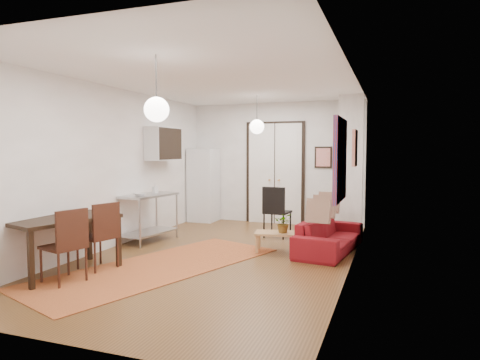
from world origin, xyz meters
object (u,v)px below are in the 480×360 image
(sofa, at_px, (329,235))
(kitchen_counter, at_px, (149,211))
(dining_table, at_px, (63,224))
(dining_chair_far, at_px, (68,238))
(black_side_chair, at_px, (279,207))
(coffee_table, at_px, (278,235))
(dining_chair_near, at_px, (102,229))
(fridge, at_px, (204,185))

(sofa, distance_m, kitchen_counter, 3.44)
(dining_table, xyz_separation_m, dining_chair_far, (0.31, -0.25, -0.14))
(dining_chair_far, height_order, black_side_chair, black_side_chair)
(kitchen_counter, relative_size, black_side_chair, 1.22)
(coffee_table, distance_m, kitchen_counter, 2.60)
(kitchen_counter, height_order, dining_chair_far, dining_chair_far)
(dining_table, bearing_deg, kitchen_counter, 90.00)
(kitchen_counter, relative_size, dining_chair_near, 1.27)
(sofa, bearing_deg, dining_table, 135.39)
(kitchen_counter, bearing_deg, black_side_chair, 39.36)
(dining_chair_far, bearing_deg, dining_table, -112.62)
(coffee_table, distance_m, dining_chair_near, 2.91)
(coffee_table, xyz_separation_m, dining_chair_far, (-2.27, -2.51, 0.28))
(dining_table, bearing_deg, dining_chair_far, -38.74)
(coffee_table, relative_size, dining_chair_near, 0.85)
(coffee_table, distance_m, dining_chair_far, 3.39)
(dining_chair_near, bearing_deg, fridge, -159.82)
(coffee_table, bearing_deg, kitchen_counter, 179.69)
(sofa, height_order, dining_chair_far, dining_chair_far)
(dining_chair_far, bearing_deg, black_side_chair, 169.76)
(black_side_chair, bearing_deg, dining_chair_far, 70.41)
(coffee_table, xyz_separation_m, kitchen_counter, (-2.58, 0.01, 0.29))
(fridge, height_order, dining_chair_far, fridge)
(sofa, height_order, dining_chair_near, dining_chair_near)
(dining_table, bearing_deg, black_side_chair, 58.42)
(coffee_table, height_order, dining_table, dining_table)
(dining_chair_near, bearing_deg, coffee_table, 144.65)
(sofa, xyz_separation_m, black_side_chair, (-1.18, 1.02, 0.33))
(sofa, xyz_separation_m, coffee_table, (-0.83, -0.35, 0.02))
(fridge, bearing_deg, dining_table, -90.30)
(dining_table, distance_m, dining_chair_near, 0.56)
(sofa, relative_size, fridge, 1.07)
(fridge, relative_size, dining_chair_far, 1.80)
(kitchen_counter, distance_m, dining_chair_far, 2.54)
(fridge, distance_m, dining_chair_far, 5.09)
(dining_table, height_order, dining_chair_near, dining_chair_near)
(coffee_table, bearing_deg, dining_chair_near, -141.47)
(kitchen_counter, bearing_deg, dining_chair_far, -74.98)
(sofa, distance_m, dining_table, 4.32)
(sofa, distance_m, coffee_table, 0.90)
(coffee_table, height_order, fridge, fridge)
(kitchen_counter, xyz_separation_m, fridge, (0.00, 2.54, 0.31))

